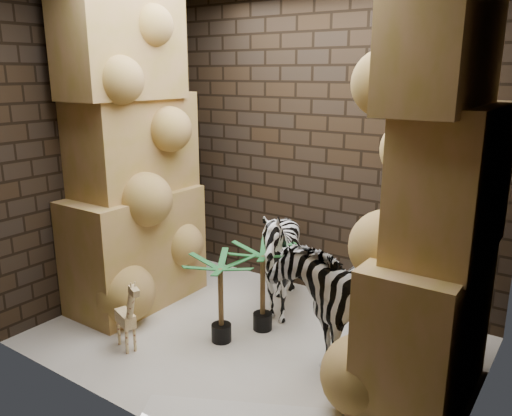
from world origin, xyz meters
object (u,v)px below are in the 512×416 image
Objects in this scene: palm_front at (263,288)px; palm_back at (221,300)px; zebra_right at (344,281)px; zebra_left at (280,264)px; giraffe_toy at (125,310)px.

palm_back is (-0.17, -0.37, -0.02)m from palm_front.
zebra_left is at bearing 164.58° from zebra_right.
palm_back is at bearing -82.43° from zebra_left.
zebra_right is 1.86× the size of giraffe_toy.
zebra_right is at bearing 2.78° from palm_front.
giraffe_toy is at bearing -141.72° from zebra_right.
palm_back is at bearing -115.24° from palm_front.
palm_front is (0.75, 0.90, 0.06)m from giraffe_toy.
giraffe_toy is at bearing -137.04° from palm_back.
zebra_left is at bearing 97.07° from palm_front.
zebra_right is 0.78m from palm_front.
palm_front is 1.05× the size of palm_back.
palm_back is (0.57, 0.53, 0.04)m from giraffe_toy.
palm_back is at bearing 62.96° from giraffe_toy.
giraffe_toy is (-0.70, -1.25, -0.16)m from zebra_left.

